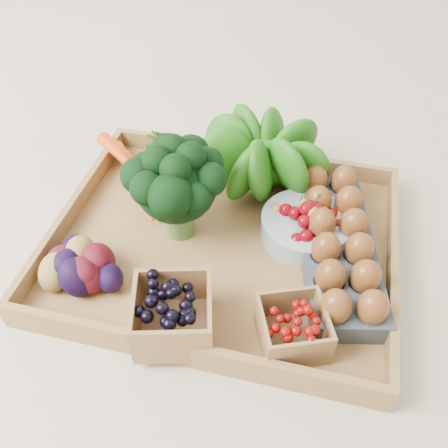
% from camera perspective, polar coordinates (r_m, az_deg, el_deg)
% --- Properties ---
extents(ground, '(4.00, 4.00, 0.00)m').
position_cam_1_polar(ground, '(0.84, 0.00, -2.88)').
color(ground, beige).
rests_on(ground, ground).
extents(tray, '(0.55, 0.45, 0.01)m').
position_cam_1_polar(tray, '(0.84, 0.00, -2.54)').
color(tray, olive).
rests_on(tray, ground).
extents(carrots, '(0.18, 0.13, 0.04)m').
position_cam_1_polar(carrots, '(0.94, -10.18, 5.54)').
color(carrots, '#E8440B').
rests_on(carrots, tray).
extents(lettuce, '(0.15, 0.15, 0.15)m').
position_cam_1_polar(lettuce, '(0.91, 4.80, 8.58)').
color(lettuce, '#1D4C0B').
rests_on(lettuce, tray).
extents(broccoli, '(0.16, 0.16, 0.13)m').
position_cam_1_polar(broccoli, '(0.81, -5.31, 2.41)').
color(broccoli, black).
rests_on(broccoli, tray).
extents(cherry_bowl, '(0.15, 0.15, 0.04)m').
position_cam_1_polar(cherry_bowl, '(0.84, 9.31, -0.33)').
color(cherry_bowl, '#8C9EA5').
rests_on(cherry_bowl, tray).
extents(egg_carton, '(0.18, 0.34, 0.04)m').
position_cam_1_polar(egg_carton, '(0.82, 12.76, -2.91)').
color(egg_carton, '#3D454E').
rests_on(egg_carton, tray).
extents(potatoes, '(0.14, 0.14, 0.08)m').
position_cam_1_polar(potatoes, '(0.79, -16.10, -3.91)').
color(potatoes, '#460B14').
rests_on(potatoes, tray).
extents(punnet_blackberry, '(0.13, 0.13, 0.07)m').
position_cam_1_polar(punnet_blackberry, '(0.70, -5.85, -10.27)').
color(punnet_blackberry, black).
rests_on(punnet_blackberry, tray).
extents(punnet_raspberry, '(0.12, 0.12, 0.06)m').
position_cam_1_polar(punnet_raspberry, '(0.70, 7.87, -11.69)').
color(punnet_raspberry, '#670804').
rests_on(punnet_raspberry, tray).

